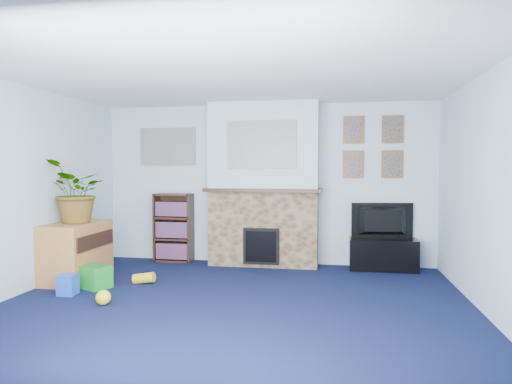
% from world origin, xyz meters
% --- Properties ---
extents(floor, '(5.00, 4.50, 0.01)m').
position_xyz_m(floor, '(0.00, 0.00, 0.00)').
color(floor, '#0D1333').
rests_on(floor, ground).
extents(ceiling, '(5.00, 4.50, 0.01)m').
position_xyz_m(ceiling, '(0.00, 0.00, 2.40)').
color(ceiling, white).
rests_on(ceiling, wall_back).
extents(wall_back, '(5.00, 0.04, 2.40)m').
position_xyz_m(wall_back, '(0.00, 2.25, 1.20)').
color(wall_back, silver).
rests_on(wall_back, ground).
extents(wall_front, '(5.00, 0.04, 2.40)m').
position_xyz_m(wall_front, '(0.00, -2.25, 1.20)').
color(wall_front, silver).
rests_on(wall_front, ground).
extents(wall_left, '(0.04, 4.50, 2.40)m').
position_xyz_m(wall_left, '(-2.50, 0.00, 1.20)').
color(wall_left, silver).
rests_on(wall_left, ground).
extents(wall_right, '(0.04, 4.50, 2.40)m').
position_xyz_m(wall_right, '(2.50, 0.00, 1.20)').
color(wall_right, silver).
rests_on(wall_right, ground).
extents(chimney_breast, '(1.72, 0.50, 2.40)m').
position_xyz_m(chimney_breast, '(0.00, 2.05, 1.18)').
color(chimney_breast, brown).
rests_on(chimney_breast, ground).
extents(collage_main, '(1.00, 0.03, 0.68)m').
position_xyz_m(collage_main, '(0.00, 1.84, 1.78)').
color(collage_main, gray).
rests_on(collage_main, chimney_breast).
extents(collage_left, '(0.90, 0.03, 0.58)m').
position_xyz_m(collage_left, '(-1.55, 2.23, 1.78)').
color(collage_left, gray).
rests_on(collage_left, wall_back).
extents(portrait_tl, '(0.30, 0.03, 0.40)m').
position_xyz_m(portrait_tl, '(1.30, 2.23, 2.00)').
color(portrait_tl, brown).
rests_on(portrait_tl, wall_back).
extents(portrait_tr, '(0.30, 0.03, 0.40)m').
position_xyz_m(portrait_tr, '(1.85, 2.23, 2.00)').
color(portrait_tr, brown).
rests_on(portrait_tr, wall_back).
extents(portrait_bl, '(0.30, 0.03, 0.40)m').
position_xyz_m(portrait_bl, '(1.30, 2.23, 1.50)').
color(portrait_bl, brown).
rests_on(portrait_bl, wall_back).
extents(portrait_br, '(0.30, 0.03, 0.40)m').
position_xyz_m(portrait_br, '(1.85, 2.23, 1.50)').
color(portrait_br, brown).
rests_on(portrait_br, wall_back).
extents(tv_stand, '(0.94, 0.39, 0.44)m').
position_xyz_m(tv_stand, '(1.72, 2.03, 0.23)').
color(tv_stand, black).
rests_on(tv_stand, ground).
extents(television, '(0.88, 0.23, 0.50)m').
position_xyz_m(television, '(1.72, 2.05, 0.70)').
color(television, black).
rests_on(television, tv_stand).
extents(bookshelf, '(0.58, 0.28, 1.05)m').
position_xyz_m(bookshelf, '(-1.42, 2.11, 0.50)').
color(bookshelf, '#311C11').
rests_on(bookshelf, ground).
extents(sideboard, '(0.53, 0.96, 0.74)m').
position_xyz_m(sideboard, '(-2.24, 0.75, 0.35)').
color(sideboard, '#B7733A').
rests_on(sideboard, ground).
extents(potted_plant, '(0.85, 0.91, 0.81)m').
position_xyz_m(potted_plant, '(-2.19, 0.70, 1.15)').
color(potted_plant, '#26661E').
rests_on(potted_plant, sideboard).
extents(mantel_clock, '(0.10, 0.06, 0.14)m').
position_xyz_m(mantel_clock, '(-0.12, 2.00, 1.22)').
color(mantel_clock, gold).
rests_on(mantel_clock, chimney_breast).
extents(mantel_candle, '(0.04, 0.04, 0.14)m').
position_xyz_m(mantel_candle, '(0.29, 2.00, 1.23)').
color(mantel_candle, '#B2BFC6').
rests_on(mantel_candle, chimney_breast).
extents(mantel_teddy, '(0.13, 0.13, 0.13)m').
position_xyz_m(mantel_teddy, '(-0.48, 2.00, 1.22)').
color(mantel_teddy, gray).
rests_on(mantel_teddy, chimney_breast).
extents(mantel_can, '(0.06, 0.06, 0.13)m').
position_xyz_m(mantel_can, '(0.72, 2.00, 1.21)').
color(mantel_can, blue).
rests_on(mantel_can, chimney_breast).
extents(green_crate, '(0.42, 0.38, 0.27)m').
position_xyz_m(green_crate, '(-1.80, 0.42, 0.14)').
color(green_crate, '#198C26').
rests_on(green_crate, ground).
extents(toy_ball, '(0.16, 0.16, 0.16)m').
position_xyz_m(toy_ball, '(-1.36, -0.20, 0.09)').
color(toy_ball, yellow).
rests_on(toy_ball, ground).
extents(toy_block, '(0.20, 0.20, 0.23)m').
position_xyz_m(toy_block, '(-1.95, 0.09, 0.11)').
color(toy_block, blue).
rests_on(toy_block, ground).
extents(toy_tube, '(0.28, 0.12, 0.16)m').
position_xyz_m(toy_tube, '(-1.30, 0.71, 0.07)').
color(toy_tube, yellow).
rests_on(toy_tube, ground).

